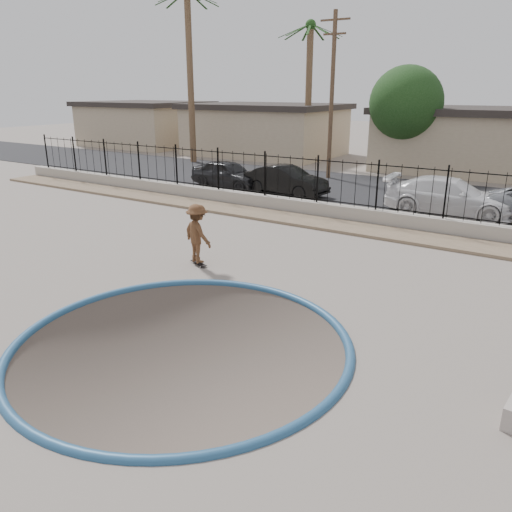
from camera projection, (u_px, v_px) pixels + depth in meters
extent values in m
cube|color=#70655E|center=(386.00, 241.00, 21.01)|extent=(120.00, 120.00, 2.20)
torus|color=navy|center=(183.00, 344.00, 10.29)|extent=(7.04, 7.04, 0.20)
cube|color=#8A715A|center=(364.00, 230.00, 18.40)|extent=(42.00, 1.60, 0.11)
cube|color=#A2998E|center=(375.00, 217.00, 19.20)|extent=(42.00, 0.45, 0.60)
cube|color=black|center=(376.00, 207.00, 19.07)|extent=(40.00, 0.04, 0.03)
cube|color=black|center=(379.00, 165.00, 18.57)|extent=(40.00, 0.04, 0.04)
cube|color=black|center=(422.00, 195.00, 24.64)|extent=(90.00, 8.00, 0.04)
cube|color=tan|center=(145.00, 126.00, 46.00)|extent=(10.00, 8.00, 3.50)
cube|color=#2D2724|center=(144.00, 104.00, 45.38)|extent=(10.60, 8.60, 0.40)
cube|color=tan|center=(265.00, 132.00, 39.34)|extent=(11.00, 8.00, 3.50)
cube|color=#2D2724|center=(265.00, 106.00, 38.72)|extent=(11.60, 8.60, 0.40)
cube|color=tan|center=(466.00, 143.00, 31.66)|extent=(10.00, 8.00, 3.50)
cube|color=#2D2724|center=(470.00, 111.00, 31.04)|extent=(10.60, 8.60, 0.40)
cylinder|color=brown|center=(190.00, 81.00, 33.99)|extent=(0.44, 0.44, 11.00)
cylinder|color=brown|center=(308.00, 96.00, 33.91)|extent=(0.44, 0.44, 9.00)
sphere|color=#1F4517|center=(311.00, 25.00, 32.49)|extent=(0.70, 0.70, 0.70)
cylinder|color=#473323|center=(332.00, 98.00, 27.88)|extent=(0.24, 0.24, 9.00)
cube|color=#473323|center=(335.00, 20.00, 26.60)|extent=(1.70, 0.10, 0.10)
cube|color=#473323|center=(335.00, 34.00, 26.82)|extent=(1.30, 0.10, 0.10)
cylinder|color=#473323|center=(402.00, 149.00, 30.49)|extent=(0.34, 0.34, 3.00)
sphere|color=#143311|center=(406.00, 103.00, 29.63)|extent=(4.32, 4.32, 4.32)
imported|color=brown|center=(198.00, 237.00, 14.63)|extent=(1.27, 0.95, 1.75)
cube|color=black|center=(199.00, 263.00, 14.89)|extent=(0.74, 0.45, 0.02)
cylinder|color=silver|center=(193.00, 262.00, 15.06)|extent=(0.05, 0.04, 0.05)
cylinder|color=silver|center=(197.00, 261.00, 15.13)|extent=(0.05, 0.04, 0.05)
cylinder|color=silver|center=(201.00, 267.00, 14.67)|extent=(0.05, 0.04, 0.05)
cylinder|color=silver|center=(205.00, 266.00, 14.75)|extent=(0.05, 0.04, 0.05)
imported|color=black|center=(228.00, 174.00, 26.24)|extent=(4.27, 1.95, 1.42)
imported|color=black|center=(286.00, 180.00, 24.45)|extent=(4.33, 1.80, 1.39)
imported|color=white|center=(450.00, 197.00, 20.48)|extent=(5.31, 2.37, 1.51)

